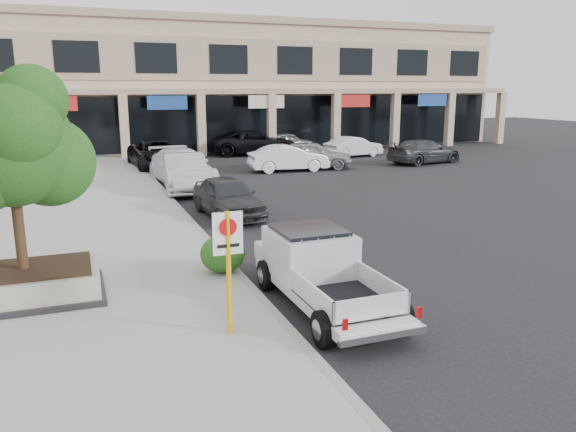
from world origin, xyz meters
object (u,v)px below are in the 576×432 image
(curb_car_a, at_px, (228,197))
(curb_car_d, at_px, (157,155))
(lot_car_c, at_px, (424,151))
(curb_car_b, at_px, (185,173))
(pickup_truck, at_px, (326,273))
(curb_car_c, at_px, (182,167))
(planter_tree, at_px, (18,145))
(planter, at_px, (25,284))
(lot_car_f, at_px, (353,147))
(no_parking_sign, at_px, (228,256))
(lot_car_b, at_px, (288,158))
(lot_car_a, at_px, (312,155))
(lot_car_d, at_px, (256,143))
(lot_car_e, at_px, (286,142))

(curb_car_a, bearing_deg, curb_car_d, 88.21)
(lot_car_c, bearing_deg, curb_car_d, 65.91)
(lot_car_c, bearing_deg, curb_car_b, 93.65)
(pickup_truck, xyz_separation_m, curb_car_c, (0.07, 16.91, 0.05))
(curb_car_a, xyz_separation_m, lot_car_c, (15.05, 9.91, 0.01))
(planter_tree, relative_size, curb_car_a, 0.94)
(planter, distance_m, lot_car_f, 28.23)
(no_parking_sign, distance_m, lot_car_c, 26.60)
(planter, relative_size, lot_car_b, 0.72)
(curb_car_d, height_order, lot_car_a, curb_car_d)
(curb_car_a, xyz_separation_m, curb_car_b, (-0.51, 5.60, 0.11))
(no_parking_sign, xyz_separation_m, curb_car_d, (1.96, 23.28, -0.82))
(planter_tree, xyz_separation_m, no_parking_sign, (3.51, -3.40, -1.78))
(curb_car_c, bearing_deg, pickup_truck, -95.40)
(planter, xyz_separation_m, lot_car_c, (21.30, 16.63, 0.25))
(lot_car_b, bearing_deg, curb_car_b, 125.94)
(curb_car_a, relative_size, lot_car_a, 0.92)
(lot_car_c, height_order, lot_car_d, lot_car_d)
(lot_car_a, bearing_deg, lot_car_d, 31.97)
(lot_car_b, xyz_separation_m, lot_car_e, (3.28, 9.09, -0.02))
(lot_car_b, bearing_deg, planter_tree, 146.84)
(lot_car_c, bearing_deg, lot_car_b, 79.09)
(no_parking_sign, bearing_deg, curb_car_a, 75.36)
(curb_car_d, bearing_deg, lot_car_b, -31.32)
(planter, distance_m, lot_car_d, 27.78)
(pickup_truck, height_order, curb_car_c, curb_car_c)
(lot_car_b, distance_m, lot_car_c, 9.00)
(planter_tree, bearing_deg, curb_car_a, 47.07)
(no_parking_sign, height_order, lot_car_a, no_parking_sign)
(planter, distance_m, pickup_truck, 6.43)
(planter, xyz_separation_m, pickup_truck, (5.93, -2.45, 0.30))
(curb_car_b, xyz_separation_m, curb_car_c, (0.26, 2.13, -0.02))
(lot_car_e, height_order, lot_car_f, lot_car_e)
(lot_car_d, relative_size, lot_car_e, 1.44)
(lot_car_c, bearing_deg, lot_car_e, 20.75)
(curb_car_d, xyz_separation_m, lot_car_d, (7.33, 4.54, 0.02))
(planter, bearing_deg, curb_car_d, 74.38)
(pickup_truck, height_order, lot_car_f, pickup_truck)
(no_parking_sign, height_order, lot_car_c, no_parking_sign)
(no_parking_sign, relative_size, lot_car_e, 0.55)
(lot_car_d, bearing_deg, lot_car_e, -60.77)
(lot_car_a, distance_m, lot_car_c, 7.34)
(no_parking_sign, relative_size, lot_car_b, 0.52)
(planter_tree, bearing_deg, curb_car_b, 65.26)
(lot_car_f, bearing_deg, curb_car_b, 111.85)
(lot_car_b, xyz_separation_m, lot_car_f, (6.44, 4.63, -0.05))
(lot_car_c, xyz_separation_m, lot_car_d, (-8.36, 7.95, 0.11))
(lot_car_c, bearing_deg, curb_car_c, 86.26)
(lot_car_a, height_order, lot_car_f, lot_car_a)
(lot_car_e, bearing_deg, curb_car_b, 128.98)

